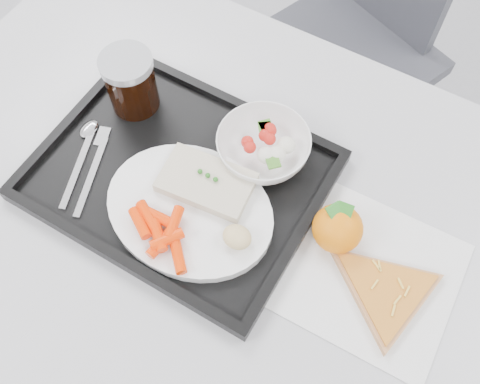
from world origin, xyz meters
TOP-DOWN VIEW (x-y plane):
  - table at (0.00, 0.30)m, footprint 1.20×0.80m
  - chair at (-0.06, 1.02)m, footprint 0.54×0.55m
  - tray at (-0.10, 0.30)m, footprint 0.45×0.35m
  - dinner_plate at (-0.04, 0.25)m, footprint 0.27×0.27m
  - fish_fillet at (-0.04, 0.30)m, footprint 0.15×0.10m
  - bread_roll at (0.05, 0.24)m, footprint 0.05×0.05m
  - salad_bowl at (0.00, 0.40)m, footprint 0.15×0.15m
  - cola_glass at (-0.24, 0.39)m, footprint 0.09×0.09m
  - cutlery at (-0.25, 0.26)m, footprint 0.11×0.17m
  - napkin at (0.24, 0.31)m, footprint 0.26×0.25m
  - tangerine at (0.17, 0.34)m, footprint 0.10×0.10m
  - pizza_slice at (0.27, 0.29)m, footprint 0.24×0.24m
  - carrot_pile at (-0.05, 0.19)m, footprint 0.13×0.09m
  - salad_contents at (0.01, 0.41)m, footprint 0.08×0.08m

SIDE VIEW (x-z plane):
  - chair at x=-0.06m, z-range 0.07..1.00m
  - table at x=0.00m, z-range 0.31..1.06m
  - napkin at x=0.24m, z-range 0.75..0.75m
  - tray at x=-0.10m, z-range 0.75..0.77m
  - pizza_slice at x=0.27m, z-range 0.75..0.77m
  - cutlery at x=-0.25m, z-range 0.76..0.77m
  - dinner_plate at x=-0.04m, z-range 0.77..0.78m
  - tangerine at x=0.17m, z-range 0.75..0.82m
  - salad_bowl at x=0.00m, z-range 0.77..0.81m
  - fish_fillet at x=-0.04m, z-range 0.78..0.81m
  - carrot_pile at x=-0.05m, z-range 0.78..0.81m
  - bread_roll at x=0.05m, z-range 0.78..0.81m
  - salad_contents at x=0.01m, z-range 0.79..0.81m
  - cola_glass at x=-0.24m, z-range 0.77..0.88m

